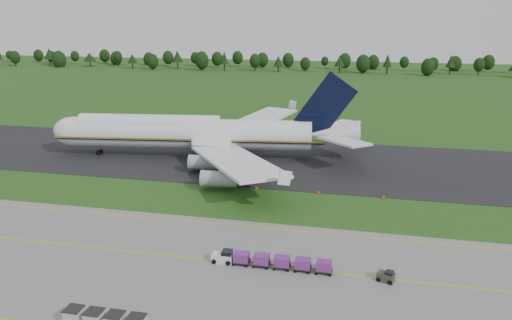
% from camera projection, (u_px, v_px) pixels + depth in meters
% --- Properties ---
extents(ground, '(600.00, 600.00, 0.00)m').
position_uv_depth(ground, '(249.00, 203.00, 88.21)').
color(ground, '#224916').
rests_on(ground, ground).
extents(apron, '(300.00, 52.00, 0.06)m').
position_uv_depth(apron, '(180.00, 309.00, 56.31)').
color(apron, slate).
rests_on(apron, ground).
extents(taxiway, '(300.00, 40.00, 0.08)m').
position_uv_depth(taxiway, '(277.00, 160.00, 114.46)').
color(taxiway, black).
rests_on(taxiway, ground).
extents(apron_markings, '(300.00, 30.20, 0.01)m').
position_uv_depth(apron_markings, '(200.00, 278.00, 62.88)').
color(apron_markings, '#DCB70C').
rests_on(apron_markings, apron).
extents(tree_line, '(525.47, 22.12, 11.74)m').
position_uv_depth(tree_line, '(308.00, 62.00, 296.13)').
color(tree_line, black).
rests_on(tree_line, ground).
extents(aircraft, '(72.85, 70.17, 20.38)m').
position_uv_depth(aircraft, '(196.00, 133.00, 115.85)').
color(aircraft, white).
rests_on(aircraft, ground).
extents(baggage_train, '(16.07, 1.71, 1.64)m').
position_uv_depth(baggage_train, '(269.00, 261.00, 65.48)').
color(baggage_train, silver).
rests_on(baggage_train, apron).
extents(utility_cart, '(2.34, 1.82, 1.13)m').
position_uv_depth(utility_cart, '(386.00, 277.00, 62.07)').
color(utility_cart, '#333A28').
rests_on(utility_cart, apron).
extents(uld_row, '(9.07, 1.87, 1.85)m').
position_uv_depth(uld_row, '(105.00, 320.00, 52.60)').
color(uld_row, '#AFAFAF').
rests_on(uld_row, apron).
extents(edge_markers, '(24.09, 0.30, 0.60)m').
position_uv_depth(edge_markers, '(319.00, 193.00, 92.77)').
color(edge_markers, '#DC5206').
rests_on(edge_markers, ground).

